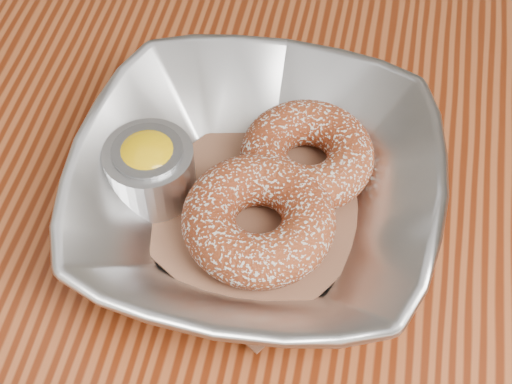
% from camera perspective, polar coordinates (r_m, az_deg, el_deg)
% --- Properties ---
extents(table, '(1.20, 0.80, 0.75)m').
position_cam_1_polar(table, '(0.65, -7.04, -2.61)').
color(table, brown).
rests_on(table, ground_plane).
extents(serving_bowl, '(0.24, 0.24, 0.06)m').
position_cam_1_polar(serving_bowl, '(0.50, -0.00, -0.08)').
color(serving_bowl, '#B7B9BE').
rests_on(serving_bowl, table).
extents(parchment, '(0.20, 0.20, 0.00)m').
position_cam_1_polar(parchment, '(0.52, 0.00, -1.39)').
color(parchment, brown).
rests_on(parchment, table).
extents(donut_back, '(0.11, 0.11, 0.03)m').
position_cam_1_polar(donut_back, '(0.53, 3.74, 2.71)').
color(donut_back, maroon).
rests_on(donut_back, parchment).
extents(donut_front, '(0.11, 0.11, 0.03)m').
position_cam_1_polar(donut_front, '(0.49, 0.20, -1.99)').
color(donut_front, maroon).
rests_on(donut_front, parchment).
extents(ramekin, '(0.06, 0.06, 0.05)m').
position_cam_1_polar(ramekin, '(0.52, -7.72, 1.75)').
color(ramekin, '#B7B9BE').
rests_on(ramekin, table).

